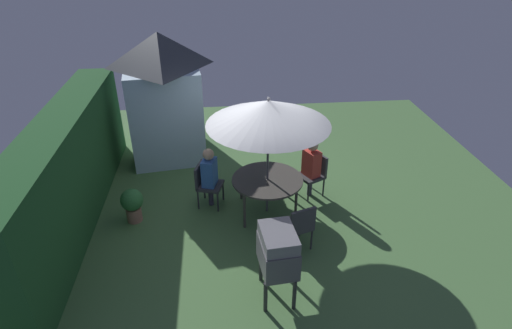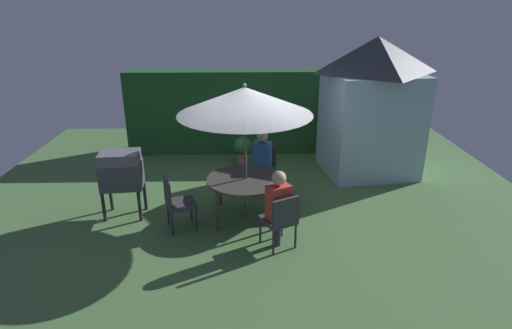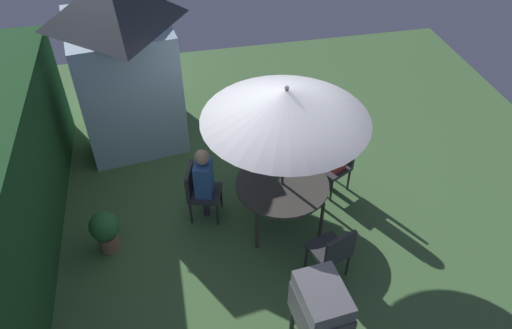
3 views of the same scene
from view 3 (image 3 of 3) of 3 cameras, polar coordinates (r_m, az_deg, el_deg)
ground_plane at (r=7.64m, az=1.54°, el=-5.80°), size 11.00×11.00×0.00m
hedge_backdrop at (r=7.17m, az=-26.77°, el=-3.79°), size 6.05×0.77×2.04m
garden_shed at (r=8.71m, az=-15.29°, el=11.64°), size 2.19×1.96×2.93m
patio_table at (r=7.09m, az=3.06°, el=-2.51°), size 1.36×1.36×0.74m
patio_umbrella at (r=6.21m, az=3.52°, el=6.94°), size 2.22×2.22×2.38m
bbq_grill at (r=5.64m, az=7.57°, el=-16.34°), size 0.74×0.56×1.20m
chair_near_shed at (r=7.85m, az=9.38°, el=0.32°), size 0.62×0.62×0.90m
chair_far_side at (r=7.32m, az=-6.64°, el=-2.89°), size 0.57×0.58×0.90m
chair_toward_hedge at (r=6.57m, az=8.96°, el=-9.86°), size 0.59×0.59×0.90m
potted_plant_by_shed at (r=7.21m, az=-17.16°, el=-7.31°), size 0.42×0.42×0.68m
person_in_red at (r=7.63m, az=9.15°, el=1.55°), size 0.41×0.37×1.26m
person_in_blue at (r=7.13m, az=-6.12°, el=-1.41°), size 0.39×0.33×1.26m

